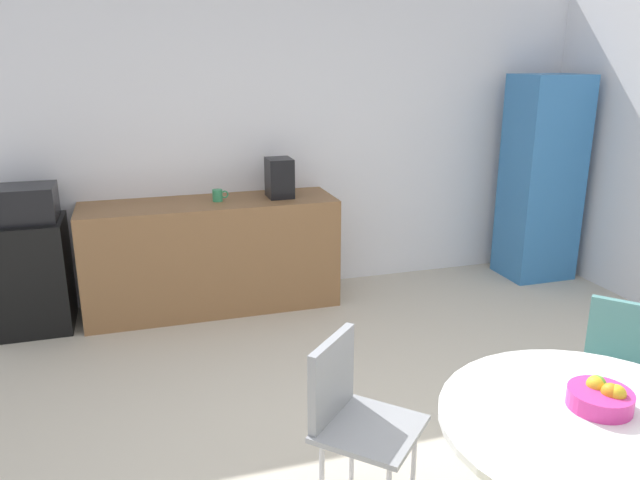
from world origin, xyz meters
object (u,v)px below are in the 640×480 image
object	(u,v)px
chair_gray	(350,406)
coffee_maker	(279,178)
mini_fridge	(32,275)
microwave	(21,204)
round_table	(591,452)
mug_white	(218,195)
locker_cabinet	(541,179)
fruit_bowl	(601,396)
chair_teal	(622,365)

from	to	relation	value
chair_gray	coffee_maker	distance (m)	2.64
mini_fridge	microwave	world-z (taller)	microwave
mini_fridge	coffee_maker	bearing A→B (deg)	0.00
round_table	coffee_maker	bearing A→B (deg)	96.90
mug_white	coffee_maker	world-z (taller)	coffee_maker
locker_cabinet	fruit_bowl	xyz separation A→B (m)	(-1.98, -3.09, -0.14)
microwave	coffee_maker	size ratio (longest dim) A/B	1.50
mini_fridge	microwave	xyz separation A→B (m)	(0.00, 0.00, 0.55)
fruit_bowl	coffee_maker	size ratio (longest dim) A/B	0.74
chair_gray	fruit_bowl	distance (m)	1.03
microwave	chair_gray	world-z (taller)	microwave
round_table	coffee_maker	size ratio (longest dim) A/B	3.53
mug_white	coffee_maker	distance (m)	0.52
microwave	mug_white	distance (m)	1.43
microwave	fruit_bowl	size ratio (longest dim) A/B	2.02
fruit_bowl	mug_white	world-z (taller)	mug_white
chair_teal	coffee_maker	world-z (taller)	coffee_maker
fruit_bowl	mug_white	distance (m)	3.34
locker_cabinet	round_table	size ratio (longest dim) A/B	1.65
fruit_bowl	chair_teal	bearing A→B (deg)	40.90
round_table	microwave	bearing A→B (deg)	125.62
chair_gray	round_table	bearing A→B (deg)	-44.98
mini_fridge	locker_cabinet	bearing A→B (deg)	-1.31
chair_teal	mug_white	world-z (taller)	mug_white
locker_cabinet	round_table	bearing A→B (deg)	-122.99
mini_fridge	mug_white	world-z (taller)	mug_white
microwave	chair_teal	bearing A→B (deg)	-40.37
chair_gray	chair_teal	bearing A→B (deg)	-1.93
microwave	fruit_bowl	distance (m)	4.00
microwave	mug_white	world-z (taller)	microwave
locker_cabinet	chair_gray	distance (m)	3.71
fruit_bowl	mug_white	size ratio (longest dim) A/B	1.84
locker_cabinet	mug_white	world-z (taller)	locker_cabinet
mini_fridge	chair_gray	xyz separation A→B (m)	(1.64, -2.57, 0.10)
round_table	fruit_bowl	xyz separation A→B (m)	(0.08, 0.07, 0.18)
mug_white	coffee_maker	bearing A→B (deg)	0.58
mug_white	locker_cabinet	bearing A→B (deg)	-1.84
chair_gray	chair_teal	distance (m)	1.44
locker_cabinet	round_table	distance (m)	3.78
chair_gray	chair_teal	xyz separation A→B (m)	(1.44, -0.05, 0.00)
microwave	locker_cabinet	world-z (taller)	locker_cabinet
locker_cabinet	mug_white	size ratio (longest dim) A/B	14.43
locker_cabinet	microwave	bearing A→B (deg)	178.69
coffee_maker	round_table	bearing A→B (deg)	-83.10
microwave	locker_cabinet	size ratio (longest dim) A/B	0.26
microwave	chair_teal	distance (m)	4.06
chair_gray	coffee_maker	bearing A→B (deg)	83.33
microwave	chair_teal	xyz separation A→B (m)	(3.08, -2.62, -0.46)
locker_cabinet	fruit_bowl	distance (m)	3.67
locker_cabinet	mini_fridge	bearing A→B (deg)	178.69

